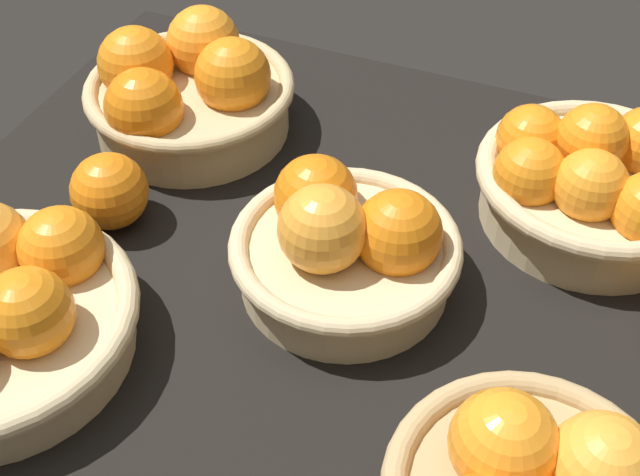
{
  "coord_description": "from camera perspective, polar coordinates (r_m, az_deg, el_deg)",
  "views": [
    {
      "loc": [
        -19.9,
        52.72,
        61.37
      ],
      "look_at": [
        1.28,
        0.47,
        7.0
      ],
      "focal_mm": 47.72,
      "sensor_mm": 36.0,
      "label": 1
    }
  ],
  "objects": [
    {
      "name": "basket_center",
      "position": [
        0.77,
        1.68,
        -0.45
      ],
      "size": [
        21.2,
        21.2,
        11.86
      ],
      "color": "#D3BC8C",
      "rests_on": "market_tray"
    },
    {
      "name": "basket_near_right",
      "position": [
        0.96,
        -8.94,
        9.73
      ],
      "size": [
        23.24,
        23.24,
        11.95
      ],
      "color": "tan",
      "rests_on": "market_tray"
    },
    {
      "name": "basket_near_left",
      "position": [
        0.87,
        17.76,
        3.66
      ],
      "size": [
        23.59,
        23.59,
        11.77
      ],
      "color": "#D3BC8C",
      "rests_on": "market_tray"
    },
    {
      "name": "market_tray",
      "position": [
        0.82,
        0.95,
        -2.78
      ],
      "size": [
        84.0,
        72.0,
        3.0
      ],
      "primitive_type": "cube",
      "color": "black",
      "rests_on": "ground"
    },
    {
      "name": "loose_orange_back_gap",
      "position": [
        0.86,
        -13.94,
        3.07
      ],
      "size": [
        7.69,
        7.69,
        7.69
      ],
      "primitive_type": "sphere",
      "color": "orange",
      "rests_on": "market_tray"
    }
  ]
}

